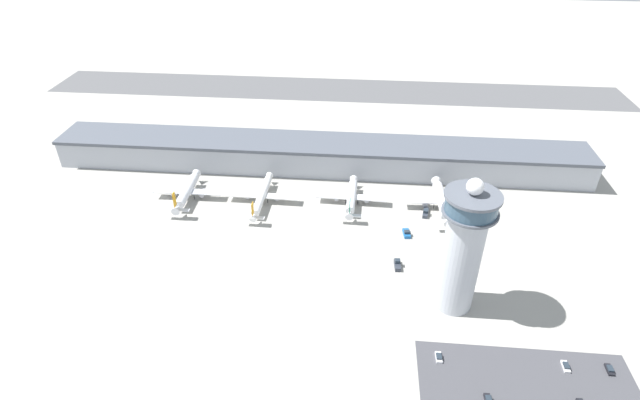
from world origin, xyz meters
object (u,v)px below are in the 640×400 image
(control_tower, at_px, (463,248))
(airplane_gate_alpha, at_px, (187,191))
(airplane_gate_bravo, at_px, (262,196))
(service_truck_catering, at_px, (397,265))
(service_truck_baggage, at_px, (407,233))
(car_red_hatchback, at_px, (439,357))
(service_truck_fuel, at_px, (426,213))
(car_navy_sedan, at_px, (566,366))
(airplane_gate_delta, at_px, (442,201))
(airplane_gate_charlie, at_px, (352,197))
(car_yellow_taxi, at_px, (610,370))

(control_tower, relative_size, airplane_gate_alpha, 1.52)
(airplane_gate_bravo, height_order, service_truck_catering, airplane_gate_bravo)
(airplane_gate_bravo, relative_size, service_truck_baggage, 6.14)
(car_red_hatchback, bearing_deg, service_truck_fuel, 88.10)
(service_truck_fuel, xyz_separation_m, car_navy_sedan, (35.50, -78.79, -0.42))
(airplane_gate_delta, bearing_deg, airplane_gate_alpha, -178.94)
(car_navy_sedan, bearing_deg, car_red_hatchback, 179.93)
(control_tower, relative_size, airplane_gate_bravo, 1.37)
(control_tower, height_order, car_red_hatchback, control_tower)
(car_red_hatchback, bearing_deg, service_truck_baggage, 95.93)
(airplane_gate_charlie, xyz_separation_m, service_truck_fuel, (32.86, -5.40, -2.85))
(airplane_gate_alpha, height_order, service_truck_fuel, airplane_gate_alpha)
(airplane_gate_charlie, relative_size, service_truck_catering, 5.33)
(airplane_gate_alpha, relative_size, car_red_hatchback, 7.85)
(airplane_gate_alpha, bearing_deg, service_truck_fuel, -1.44)
(service_truck_fuel, bearing_deg, car_yellow_taxi, -58.44)
(airplane_gate_charlie, distance_m, service_truck_baggage, 32.02)
(airplane_gate_charlie, relative_size, car_yellow_taxi, 7.74)
(airplane_gate_charlie, bearing_deg, airplane_gate_alpha, -177.95)
(airplane_gate_charlie, bearing_deg, service_truck_baggage, -41.91)
(service_truck_baggage, height_order, car_red_hatchback, service_truck_baggage)
(car_yellow_taxi, bearing_deg, service_truck_catering, 145.75)
(airplane_gate_alpha, height_order, car_yellow_taxi, airplane_gate_alpha)
(airplane_gate_alpha, distance_m, service_truck_fuel, 108.31)
(control_tower, xyz_separation_m, service_truck_fuel, (-4.61, 54.26, -23.93))
(control_tower, bearing_deg, airplane_gate_alpha, 153.21)
(airplane_gate_alpha, relative_size, airplane_gate_bravo, 0.90)
(airplane_gate_bravo, height_order, service_truck_baggage, airplane_gate_bravo)
(airplane_gate_alpha, relative_size, airplane_gate_charlie, 1.02)
(airplane_gate_alpha, distance_m, car_yellow_taxi, 176.54)
(service_truck_catering, xyz_separation_m, car_red_hatchback, (11.12, -42.28, -0.54))
(control_tower, distance_m, car_yellow_taxi, 55.73)
(service_truck_fuel, xyz_separation_m, car_red_hatchback, (-2.61, -78.74, -0.45))
(control_tower, distance_m, airplane_gate_alpha, 128.09)
(airplane_gate_alpha, bearing_deg, car_navy_sedan, -29.56)
(airplane_gate_alpha, xyz_separation_m, car_yellow_taxi, (156.59, -81.45, -3.64))
(service_truck_catering, relative_size, service_truck_fuel, 0.80)
(service_truck_baggage, distance_m, car_red_hatchback, 63.18)
(car_yellow_taxi, distance_m, car_navy_sedan, 12.86)
(airplane_gate_charlie, relative_size, airplane_gate_delta, 0.93)
(service_truck_fuel, height_order, car_navy_sedan, service_truck_fuel)
(airplane_gate_delta, bearing_deg, car_red_hatchback, -96.68)
(service_truck_catering, bearing_deg, car_red_hatchback, -75.26)
(service_truck_baggage, bearing_deg, service_truck_catering, -102.59)
(airplane_gate_bravo, xyz_separation_m, car_navy_sedan, (108.94, -81.53, -3.23))
(car_yellow_taxi, relative_size, car_navy_sedan, 0.97)
(airplane_gate_alpha, relative_size, service_truck_fuel, 4.36)
(airplane_gate_alpha, height_order, service_truck_catering, airplane_gate_alpha)
(service_truck_catering, xyz_separation_m, service_truck_fuel, (13.73, 36.46, -0.10))
(car_yellow_taxi, bearing_deg, service_truck_fuel, 121.56)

